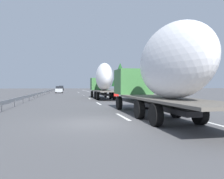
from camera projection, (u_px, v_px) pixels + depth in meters
name	position (u px, v px, depth m)	size (l,w,h in m)	color
ground_plane	(73.00, 94.00, 50.56)	(260.00, 260.00, 0.00)	#4C4C4F
lane_stripe_0	(123.00, 117.00, 13.62)	(3.20, 0.20, 0.01)	white
lane_stripe_1	(99.00, 104.00, 23.92)	(3.20, 0.20, 0.01)	white
lane_stripe_2	(90.00, 99.00, 33.43)	(3.20, 0.20, 0.01)	white
lane_stripe_3	(83.00, 95.00, 45.67)	(3.20, 0.20, 0.01)	white
lane_stripe_4	(83.00, 95.00, 46.39)	(3.20, 0.20, 0.01)	white
lane_stripe_5	(79.00, 93.00, 63.50)	(3.20, 0.20, 0.01)	white
lane_stripe_6	(78.00, 92.00, 67.62)	(3.20, 0.20, 0.01)	white
edge_line_right	(96.00, 93.00, 56.52)	(110.00, 0.20, 0.01)	white
truck_lead	(103.00, 80.00, 32.67)	(12.56, 2.55, 4.98)	#387038
truck_trailing	(161.00, 70.00, 12.55)	(13.88, 2.55, 4.86)	#387038
car_black_suv	(61.00, 88.00, 95.08)	(4.21, 1.92, 1.96)	black
car_silver_hatch	(59.00, 90.00, 59.68)	(4.08, 1.82, 1.80)	#ADB2B7
road_sign	(100.00, 85.00, 58.19)	(0.10, 0.90, 3.06)	gray
tree_0	(121.00, 81.00, 62.59)	(3.39, 3.39, 5.33)	#472D19
tree_1	(104.00, 82.00, 79.57)	(3.14, 3.14, 5.01)	#472D19
tree_2	(120.00, 75.00, 49.24)	(3.80, 3.80, 6.78)	#472D19
tree_3	(161.00, 66.00, 31.67)	(3.26, 3.26, 7.23)	#472D19
guardrail_median	(46.00, 91.00, 52.33)	(94.00, 0.10, 0.76)	#9EA0A5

